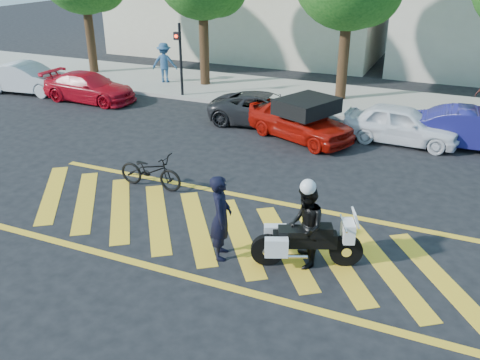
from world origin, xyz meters
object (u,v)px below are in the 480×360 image
at_px(officer_moto, 306,226).
at_px(parked_left, 89,87).
at_px(parked_mid_right, 401,124).
at_px(parked_right, 475,129).
at_px(officer_bike, 221,217).
at_px(red_convertible, 300,120).
at_px(parked_mid_left, 266,109).
at_px(bicycle, 150,171).
at_px(parked_far_left, 27,78).
at_px(police_motorcycle, 305,241).

xyz_separation_m(officer_moto, parked_left, (-12.11, 8.34, -0.29)).
distance_m(parked_mid_right, parked_right, 2.29).
relative_size(officer_bike, officer_moto, 1.05).
xyz_separation_m(red_convertible, parked_right, (5.51, 1.39, -0.02)).
distance_m(red_convertible, parked_mid_left, 1.89).
distance_m(parked_mid_left, parked_right, 7.12).
bearing_deg(bicycle, officer_moto, -111.58).
height_order(bicycle, parked_mid_left, parked_mid_left).
bearing_deg(officer_bike, bicycle, 34.10).
xyz_separation_m(officer_bike, parked_right, (4.81, 9.13, -0.28)).
distance_m(bicycle, parked_far_left, 12.40).
bearing_deg(police_motorcycle, parked_left, 122.89).
relative_size(officer_bike, police_motorcycle, 0.86).
bearing_deg(parked_right, bicycle, 126.18).
relative_size(parked_left, parked_mid_left, 0.99).
height_order(bicycle, parked_mid_right, parked_mid_right).
relative_size(bicycle, parked_mid_right, 0.49).
bearing_deg(police_motorcycle, bicycle, 136.02).
distance_m(police_motorcycle, officer_moto, 0.34).
bearing_deg(parked_far_left, police_motorcycle, -124.25).
distance_m(officer_bike, bicycle, 4.03).
height_order(officer_moto, parked_right, officer_moto).
height_order(bicycle, parked_right, parked_right).
bearing_deg(red_convertible, bicycle, 178.28).
bearing_deg(parked_mid_right, bicycle, 139.77).
relative_size(police_motorcycle, parked_mid_right, 0.57).
height_order(police_motorcycle, officer_moto, officer_moto).
bearing_deg(parked_left, parked_right, -88.27).
xyz_separation_m(police_motorcycle, parked_far_left, (-15.59, 8.35, 0.12)).
bearing_deg(parked_right, red_convertible, 100.24).
xyz_separation_m(bicycle, red_convertible, (2.55, 5.40, 0.18)).
distance_m(officer_moto, red_convertible, 7.72).
bearing_deg(officer_bike, parked_mid_left, -5.39).
bearing_deg(bicycle, parked_far_left, 58.69).
bearing_deg(parked_left, officer_bike, -129.76).
height_order(officer_moto, parked_left, officer_moto).
xyz_separation_m(officer_moto, parked_far_left, (-15.57, 8.34, -0.22)).
height_order(parked_left, parked_mid_right, parked_mid_right).
xyz_separation_m(police_motorcycle, parked_mid_right, (0.82, 8.35, 0.10)).
bearing_deg(parked_right, parked_left, 87.53).
height_order(parked_far_left, parked_left, parked_far_left).
distance_m(bicycle, officer_moto, 5.34).
height_order(parked_far_left, parked_right, parked_far_left).
distance_m(parked_left, parked_mid_right, 12.96).
relative_size(bicycle, police_motorcycle, 0.86).
distance_m(bicycle, police_motorcycle, 5.34).
distance_m(police_motorcycle, red_convertible, 7.74).
xyz_separation_m(red_convertible, parked_left, (-9.71, 1.00, -0.07)).
bearing_deg(bicycle, parked_mid_left, -8.64).
height_order(officer_bike, officer_moto, officer_bike).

